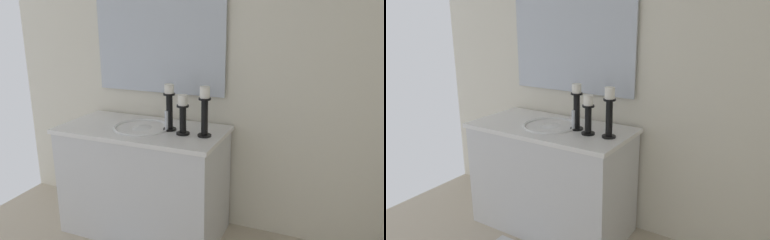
# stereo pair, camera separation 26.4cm
# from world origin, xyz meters

# --- Properties ---
(wall_left) EXTENTS (0.04, 2.93, 2.45)m
(wall_left) POSITION_xyz_m (-1.33, 0.00, 1.23)
(wall_left) COLOR silver
(wall_left) RESTS_ON ground
(vanity_cabinet) EXTENTS (0.58, 1.18, 0.80)m
(vanity_cabinet) POSITION_xyz_m (-1.00, -0.15, 0.40)
(vanity_cabinet) COLOR silver
(vanity_cabinet) RESTS_ON ground
(sink_basin) EXTENTS (0.40, 0.40, 0.24)m
(sink_basin) POSITION_xyz_m (-1.00, -0.15, 0.76)
(sink_basin) COLOR white
(sink_basin) RESTS_ON vanity_cabinet
(mirror) EXTENTS (0.02, 1.02, 0.87)m
(mirror) POSITION_xyz_m (-1.28, -0.15, 1.43)
(mirror) COLOR silver
(candle_holder_tall) EXTENTS (0.09, 0.09, 0.33)m
(candle_holder_tall) POSITION_xyz_m (-0.99, 0.32, 0.97)
(candle_holder_tall) COLOR black
(candle_holder_tall) RESTS_ON vanity_cabinet
(candle_holder_short) EXTENTS (0.09, 0.09, 0.27)m
(candle_holder_short) POSITION_xyz_m (-0.98, 0.17, 0.94)
(candle_holder_short) COLOR black
(candle_holder_short) RESTS_ON vanity_cabinet
(candle_holder_mid) EXTENTS (0.09, 0.09, 0.32)m
(candle_holder_mid) POSITION_xyz_m (-1.03, 0.05, 0.97)
(candle_holder_mid) COLOR black
(candle_holder_mid) RESTS_ON vanity_cabinet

